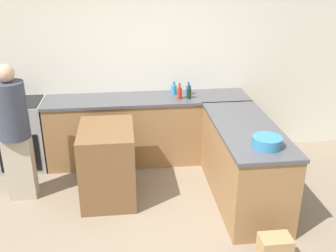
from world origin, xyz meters
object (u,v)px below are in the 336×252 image
Objects in this scene: dish_soap_bottle at (174,89)px; paper_bag at (274,252)px; hot_sauce_bottle at (180,93)px; range_oven at (23,135)px; island_table at (108,163)px; water_bottle_blue at (188,90)px; wine_bottle_dark at (189,93)px; mixing_bowl at (267,142)px; person_by_range at (14,129)px.

dish_soap_bottle reaches higher than paper_bag.
dish_soap_bottle is at bearing 103.22° from hot_sauce_bottle.
hot_sauce_bottle is (2.13, -0.10, 0.55)m from range_oven.
water_bottle_blue reaches higher than island_table.
water_bottle_blue is 0.55× the size of paper_bag.
paper_bag is at bearing -78.46° from wine_bottle_dark.
paper_bag is (0.63, -2.41, -0.84)m from dish_soap_bottle.
range_oven is 4.30× the size of hot_sauce_bottle.
mixing_bowl is at bearing -30.96° from range_oven.
island_table is at bearing 138.04° from paper_bag.
mixing_bowl is 1.35× the size of hot_sauce_bottle.
dish_soap_bottle is 0.54× the size of paper_bag.
wine_bottle_dark is 0.56× the size of paper_bag.
range_oven is at bearing 149.04° from mixing_bowl.
island_table is 0.54× the size of person_by_range.
hot_sauce_bottle is at bearing 19.43° from person_by_range.
water_bottle_blue is at bearing 106.24° from mixing_bowl.
dish_soap_bottle reaches higher than island_table.
wine_bottle_dark is 0.17m from water_bottle_blue.
hot_sauce_bottle reaches higher than island_table.
person_by_range is 4.96× the size of paper_bag.
range_oven is at bearing 141.86° from island_table.
paper_bag is (2.57, -1.50, -0.72)m from person_by_range.
hot_sauce_bottle is at bearing -76.78° from dish_soap_bottle.
water_bottle_blue reaches higher than mixing_bowl.
person_by_range is (0.14, -0.80, 0.41)m from range_oven.
dish_soap_bottle is (0.92, 1.03, 0.56)m from island_table.
island_table is 2.70× the size of paper_bag.
range_oven is at bearing -178.32° from water_bottle_blue.
mixing_bowl is at bearing 83.19° from paper_bag.
island_table is 4.93× the size of water_bottle_blue.
hot_sauce_bottle is at bearing -131.49° from water_bottle_blue.
island_table is 3.01× the size of mixing_bowl.
water_bottle_blue is at bearing 41.48° from island_table.
dish_soap_bottle is 0.82× the size of hot_sauce_bottle.
island_table is 1.39m from hot_sauce_bottle.
wine_bottle_dark is (-0.53, 1.57, 0.02)m from mixing_bowl.
dish_soap_bottle is (-0.20, 0.04, -0.00)m from water_bottle_blue.
water_bottle_blue is (2.28, 0.07, 0.53)m from range_oven.
wine_bottle_dark is 0.11× the size of person_by_range.
wine_bottle_dark reaches higher than range_oven.
mixing_bowl is at bearing -68.46° from dish_soap_bottle.
island_table is 1.49m from dish_soap_bottle.
hot_sauce_bottle is at bearing 104.71° from paper_bag.
water_bottle_blue is at bearing 48.51° from hot_sauce_bottle.
range_oven is 1.06× the size of island_table.
person_by_range reaches higher than dish_soap_bottle.
island_table is 4.96× the size of dish_soap_bottle.
wine_bottle_dark is 0.84× the size of hot_sauce_bottle.
wine_bottle_dark is 0.13m from hot_sauce_bottle.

